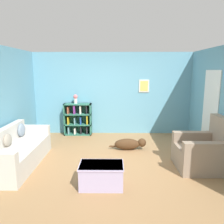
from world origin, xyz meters
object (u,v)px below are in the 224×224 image
at_px(recliner_chair, 205,151).
at_px(bookshelf, 78,119).
at_px(couch, 16,152).
at_px(vase, 76,98).
at_px(coffee_table, 101,175).
at_px(dog, 130,144).

bearing_deg(recliner_chair, bookshelf, 141.18).
xyz_separation_m(couch, recliner_chair, (4.02, -0.09, 0.06)).
bearing_deg(bookshelf, vase, -160.73).
bearing_deg(couch, bookshelf, 67.82).
bearing_deg(couch, recliner_chair, -1.27).
xyz_separation_m(recliner_chair, coffee_table, (-2.12, -0.76, -0.15)).
bearing_deg(vase, coffee_table, -72.83).
bearing_deg(recliner_chair, couch, 178.73).
bearing_deg(bookshelf, coffee_table, -73.86).
bearing_deg(bookshelf, couch, -112.18).
distance_m(bookshelf, vase, 0.67).
bearing_deg(vase, dog, -40.05).
xyz_separation_m(couch, coffee_table, (1.90, -0.85, -0.08)).
relative_size(recliner_chair, coffee_table, 1.40).
bearing_deg(dog, vase, 139.95).
xyz_separation_m(dog, vase, (-1.62, 1.36, 1.02)).
bearing_deg(vase, recliner_chair, -38.09).
height_order(coffee_table, dog, coffee_table).
distance_m(couch, coffee_table, 2.08).
xyz_separation_m(couch, vase, (0.91, 2.35, 0.87)).
relative_size(couch, coffee_table, 2.62).
relative_size(recliner_chair, vase, 3.80).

